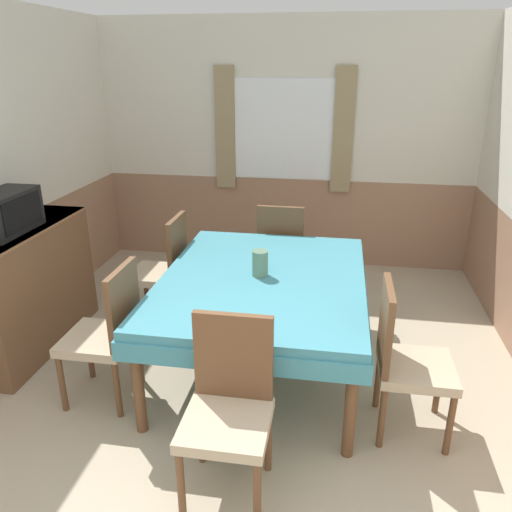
{
  "coord_description": "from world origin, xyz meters",
  "views": [
    {
      "loc": [
        0.58,
        -1.32,
        2.14
      ],
      "look_at": [
        0.05,
        1.88,
        0.88
      ],
      "focal_mm": 35.0,
      "sensor_mm": 36.0,
      "label": 1
    }
  ],
  "objects": [
    {
      "name": "chair_head_window",
      "position": [
        0.1,
        3.02,
        0.51
      ],
      "size": [
        0.44,
        0.44,
        0.96
      ],
      "color": "brown",
      "rests_on": "ground_plane"
    },
    {
      "name": "tv",
      "position": [
        -1.76,
        1.78,
        1.14
      ],
      "size": [
        0.29,
        0.54,
        0.3
      ],
      "color": "black",
      "rests_on": "sideboard"
    },
    {
      "name": "chair_left_near",
      "position": [
        -0.84,
        1.33,
        0.51
      ],
      "size": [
        0.44,
        0.44,
        0.96
      ],
      "rotation": [
        0.0,
        0.0,
        1.57
      ],
      "color": "brown",
      "rests_on": "ground_plane"
    },
    {
      "name": "sideboard",
      "position": [
        -1.76,
        1.87,
        0.5
      ],
      "size": [
        0.46,
        1.31,
        0.99
      ],
      "color": "brown",
      "rests_on": "ground_plane"
    },
    {
      "name": "chair_left_far",
      "position": [
        -0.84,
        2.42,
        0.51
      ],
      "size": [
        0.44,
        0.44,
        0.96
      ],
      "rotation": [
        0.0,
        0.0,
        1.57
      ],
      "color": "brown",
      "rests_on": "ground_plane"
    },
    {
      "name": "chair_head_near",
      "position": [
        0.1,
        0.73,
        0.51
      ],
      "size": [
        0.44,
        0.44,
        0.96
      ],
      "rotation": [
        0.0,
        0.0,
        3.14
      ],
      "color": "brown",
      "rests_on": "ground_plane"
    },
    {
      "name": "wall_back",
      "position": [
        -0.0,
        4.07,
        1.31
      ],
      "size": [
        4.4,
        0.1,
        2.6
      ],
      "color": "silver",
      "rests_on": "ground_plane"
    },
    {
      "name": "dining_table",
      "position": [
        0.1,
        1.88,
        0.63
      ],
      "size": [
        1.45,
        1.87,
        0.73
      ],
      "color": "teal",
      "rests_on": "ground_plane"
    },
    {
      "name": "vase",
      "position": [
        0.08,
        1.89,
        0.82
      ],
      "size": [
        0.11,
        0.11,
        0.19
      ],
      "color": "slate",
      "rests_on": "dining_table"
    },
    {
      "name": "chair_right_near",
      "position": [
        1.04,
        1.33,
        0.51
      ],
      "size": [
        0.44,
        0.44,
        0.96
      ],
      "rotation": [
        0.0,
        0.0,
        4.71
      ],
      "color": "brown",
      "rests_on": "ground_plane"
    }
  ]
}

